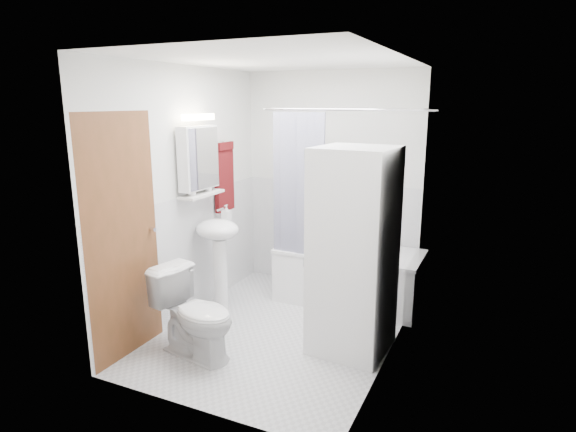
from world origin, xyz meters
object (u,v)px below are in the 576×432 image
at_px(bathtub, 349,273).
at_px(toilet, 196,315).
at_px(washer_dryer, 353,252).
at_px(sink, 218,244).

relative_size(bathtub, toilet, 2.01).
relative_size(bathtub, washer_dryer, 0.86).
distance_m(bathtub, toilet, 1.79).
bearing_deg(toilet, sink, 30.91).
xyz_separation_m(sink, washer_dryer, (1.43, -0.18, 0.16)).
bearing_deg(sink, bathtub, 34.67).
xyz_separation_m(bathtub, sink, (-1.11, -0.77, 0.39)).
bearing_deg(washer_dryer, bathtub, 113.16).
relative_size(bathtub, sink, 1.43).
height_order(bathtub, washer_dryer, washer_dryer).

